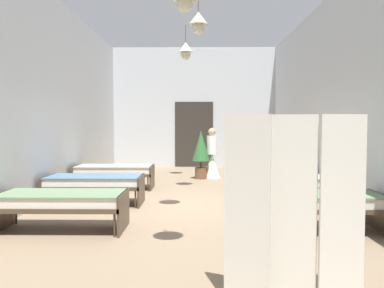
{
  "coord_description": "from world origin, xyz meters",
  "views": [
    {
      "loc": [
        0.12,
        -7.79,
        1.62
      ],
      "look_at": [
        0.0,
        1.09,
        1.15
      ],
      "focal_mm": 37.0,
      "sensor_mm": 36.0,
      "label": 1
    }
  ],
  "objects_px": {
    "bed_left_row_0": "(62,201)",
    "privacy_screen": "(294,210)",
    "bed_right_row_2": "(271,171)",
    "bed_right_row_0": "(318,202)",
    "nurse_near_aisle": "(212,160)",
    "bed_right_row_1": "(289,183)",
    "bed_left_row_2": "(115,171)",
    "bed_left_row_1": "(95,182)",
    "potted_plant": "(201,150)"
  },
  "relations": [
    {
      "from": "nurse_near_aisle",
      "to": "potted_plant",
      "type": "distance_m",
      "value": 0.49
    },
    {
      "from": "bed_left_row_1",
      "to": "bed_right_row_1",
      "type": "relative_size",
      "value": 1.0
    },
    {
      "from": "bed_right_row_0",
      "to": "bed_right_row_2",
      "type": "relative_size",
      "value": 1.0
    },
    {
      "from": "bed_right_row_2",
      "to": "bed_right_row_0",
      "type": "bearing_deg",
      "value": -90.0
    },
    {
      "from": "bed_right_row_0",
      "to": "privacy_screen",
      "type": "bearing_deg",
      "value": -111.51
    },
    {
      "from": "bed_right_row_0",
      "to": "nurse_near_aisle",
      "type": "bearing_deg",
      "value": 103.48
    },
    {
      "from": "potted_plant",
      "to": "privacy_screen",
      "type": "distance_m",
      "value": 8.0
    },
    {
      "from": "bed_right_row_0",
      "to": "bed_left_row_1",
      "type": "xyz_separation_m",
      "value": [
        -3.86,
        1.9,
        0.0
      ]
    },
    {
      "from": "bed_left_row_1",
      "to": "potted_plant",
      "type": "distance_m",
      "value": 4.26
    },
    {
      "from": "nurse_near_aisle",
      "to": "privacy_screen",
      "type": "height_order",
      "value": "privacy_screen"
    },
    {
      "from": "potted_plant",
      "to": "privacy_screen",
      "type": "xyz_separation_m",
      "value": [
        0.75,
        -7.97,
        0.0
      ]
    },
    {
      "from": "bed_left_row_2",
      "to": "bed_right_row_2",
      "type": "height_order",
      "value": "same"
    },
    {
      "from": "nurse_near_aisle",
      "to": "privacy_screen",
      "type": "distance_m",
      "value": 8.18
    },
    {
      "from": "bed_left_row_0",
      "to": "bed_left_row_2",
      "type": "bearing_deg",
      "value": 90.0
    },
    {
      "from": "bed_left_row_1",
      "to": "bed_right_row_1",
      "type": "xyz_separation_m",
      "value": [
        3.86,
        0.0,
        0.0
      ]
    },
    {
      "from": "bed_right_row_1",
      "to": "bed_right_row_2",
      "type": "height_order",
      "value": "same"
    },
    {
      "from": "nurse_near_aisle",
      "to": "potted_plant",
      "type": "relative_size",
      "value": 1.06
    },
    {
      "from": "bed_right_row_2",
      "to": "privacy_screen",
      "type": "distance_m",
      "value": 6.3
    },
    {
      "from": "bed_left_row_0",
      "to": "nurse_near_aisle",
      "type": "xyz_separation_m",
      "value": [
        2.48,
        5.75,
        0.09
      ]
    },
    {
      "from": "bed_right_row_0",
      "to": "bed_left_row_0",
      "type": "bearing_deg",
      "value": 180.0
    },
    {
      "from": "bed_left_row_1",
      "to": "bed_right_row_2",
      "type": "height_order",
      "value": "same"
    },
    {
      "from": "bed_left_row_1",
      "to": "bed_right_row_2",
      "type": "relative_size",
      "value": 1.0
    },
    {
      "from": "bed_right_row_2",
      "to": "nurse_near_aisle",
      "type": "height_order",
      "value": "nurse_near_aisle"
    },
    {
      "from": "bed_right_row_1",
      "to": "nurse_near_aisle",
      "type": "xyz_separation_m",
      "value": [
        -1.38,
        3.85,
        0.09
      ]
    },
    {
      "from": "bed_right_row_0",
      "to": "bed_right_row_1",
      "type": "xyz_separation_m",
      "value": [
        0.0,
        1.9,
        0.0
      ]
    },
    {
      "from": "bed_right_row_0",
      "to": "nurse_near_aisle",
      "type": "distance_m",
      "value": 5.91
    },
    {
      "from": "bed_left_row_0",
      "to": "bed_left_row_1",
      "type": "bearing_deg",
      "value": 90.0
    },
    {
      "from": "bed_left_row_1",
      "to": "nurse_near_aisle",
      "type": "bearing_deg",
      "value": 57.23
    },
    {
      "from": "bed_left_row_0",
      "to": "privacy_screen",
      "type": "distance_m",
      "value": 3.8
    },
    {
      "from": "bed_left_row_1",
      "to": "bed_right_row_1",
      "type": "distance_m",
      "value": 3.86
    },
    {
      "from": "bed_left_row_0",
      "to": "nurse_near_aisle",
      "type": "distance_m",
      "value": 6.26
    },
    {
      "from": "bed_right_row_1",
      "to": "bed_right_row_2",
      "type": "distance_m",
      "value": 1.9
    },
    {
      "from": "bed_right_row_0",
      "to": "potted_plant",
      "type": "relative_size",
      "value": 1.35
    },
    {
      "from": "nurse_near_aisle",
      "to": "bed_left_row_0",
      "type": "bearing_deg",
      "value": 57.09
    },
    {
      "from": "bed_left_row_0",
      "to": "bed_right_row_0",
      "type": "bearing_deg",
      "value": 0.0
    },
    {
      "from": "bed_left_row_2",
      "to": "privacy_screen",
      "type": "bearing_deg",
      "value": -64.92
    },
    {
      "from": "bed_left_row_1",
      "to": "privacy_screen",
      "type": "height_order",
      "value": "privacy_screen"
    },
    {
      "from": "bed_left_row_0",
      "to": "bed_right_row_2",
      "type": "relative_size",
      "value": 1.0
    },
    {
      "from": "bed_right_row_0",
      "to": "nurse_near_aisle",
      "type": "xyz_separation_m",
      "value": [
        -1.38,
        5.75,
        0.09
      ]
    },
    {
      "from": "bed_right_row_2",
      "to": "privacy_screen",
      "type": "xyz_separation_m",
      "value": [
        -0.95,
        -6.21,
        0.41
      ]
    },
    {
      "from": "potted_plant",
      "to": "privacy_screen",
      "type": "relative_size",
      "value": 0.83
    },
    {
      "from": "bed_right_row_1",
      "to": "privacy_screen",
      "type": "relative_size",
      "value": 1.12
    },
    {
      "from": "nurse_near_aisle",
      "to": "potted_plant",
      "type": "bearing_deg",
      "value": 20.87
    },
    {
      "from": "bed_left_row_2",
      "to": "bed_right_row_2",
      "type": "distance_m",
      "value": 3.86
    },
    {
      "from": "bed_right_row_0",
      "to": "nurse_near_aisle",
      "type": "height_order",
      "value": "nurse_near_aisle"
    },
    {
      "from": "bed_left_row_0",
      "to": "bed_right_row_1",
      "type": "height_order",
      "value": "same"
    },
    {
      "from": "bed_left_row_2",
      "to": "bed_left_row_0",
      "type": "bearing_deg",
      "value": -90.0
    },
    {
      "from": "bed_left_row_0",
      "to": "bed_left_row_2",
      "type": "xyz_separation_m",
      "value": [
        0.0,
        3.8,
        0.0
      ]
    },
    {
      "from": "bed_left_row_0",
      "to": "bed_left_row_2",
      "type": "distance_m",
      "value": 3.8
    },
    {
      "from": "bed_left_row_1",
      "to": "privacy_screen",
      "type": "bearing_deg",
      "value": -56.01
    }
  ]
}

